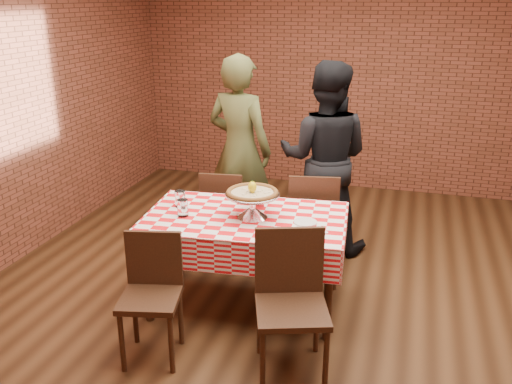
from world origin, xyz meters
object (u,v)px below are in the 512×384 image
condiment_caddy (259,197)px  chair_near_left (150,301)px  pizza (252,193)px  diner_olive (239,150)px  chair_near_right (292,308)px  table (246,261)px  water_glass_left (183,208)px  chair_far_left (225,213)px  water_glass_right (180,199)px  diner_black (324,158)px  pizza_stand (252,205)px  chair_far_right (313,218)px

condiment_caddy → chair_near_left: 1.25m
pizza → diner_olive: 1.33m
chair_near_left → chair_near_right: bearing=-5.6°
table → pizza: 0.58m
diner_olive → condiment_caddy: bearing=129.2°
water_glass_left → condiment_caddy: 0.63m
chair_far_left → diner_olive: (0.00, 0.44, 0.49)m
water_glass_left → diner_olive: size_ratio=0.07×
water_glass_right → chair_near_right: bearing=-35.3°
water_glass_left → diner_black: diner_black is taller
diner_olive → diner_black: bearing=-166.3°
pizza_stand → chair_near_right: bearing=-56.5°
water_glass_right → chair_far_right: bearing=39.8°
table → pizza: size_ratio=3.87×
chair_near_left → table: bearing=51.4°
chair_near_left → pizza_stand: bearing=48.5°
water_glass_right → diner_olive: 1.19m
water_glass_right → chair_near_left: water_glass_right is taller
water_glass_left → water_glass_right: (-0.10, 0.18, 0.00)m
table → chair_far_right: size_ratio=1.65×
chair_far_left → diner_black: (0.83, 0.45, 0.47)m
pizza → water_glass_left: 0.54m
chair_near_left → diner_black: bearing=56.2°
water_glass_left → diner_olive: diner_olive is taller
pizza → diner_olive: diner_olive is taller
table → diner_olive: diner_olive is taller
pizza → chair_far_right: size_ratio=0.43×
diner_olive → chair_far_right: bearing=166.3°
chair_near_left → chair_far_left: (-0.04, 1.63, 0.00)m
diner_olive → diner_black: size_ratio=1.02×
pizza → chair_far_left: 1.07m
table → diner_black: size_ratio=0.83×
diner_black → table: bearing=71.9°
diner_black → condiment_caddy: bearing=69.4°
condiment_caddy → chair_near_right: size_ratio=0.14×
chair_near_left → diner_olive: 2.13m
table → pizza_stand: bearing=2.4°
chair_far_left → condiment_caddy: bearing=125.5°
water_glass_left → diner_olive: (0.02, 1.36, 0.10)m
condiment_caddy → chair_near_left: condiment_caddy is taller
pizza_stand → diner_black: bearing=74.9°
pizza_stand → chair_far_right: 0.97m
condiment_caddy → diner_black: diner_black is taller
chair_far_right → diner_black: diner_black is taller
water_glass_left → chair_far_left: size_ratio=0.15×
pizza → condiment_caddy: size_ratio=2.95×
table → pizza_stand: pizza_stand is taller
chair_far_right → diner_olive: (-0.82, 0.41, 0.47)m
chair_far_left → diner_black: size_ratio=0.48×
water_glass_right → chair_far_right: 1.27m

